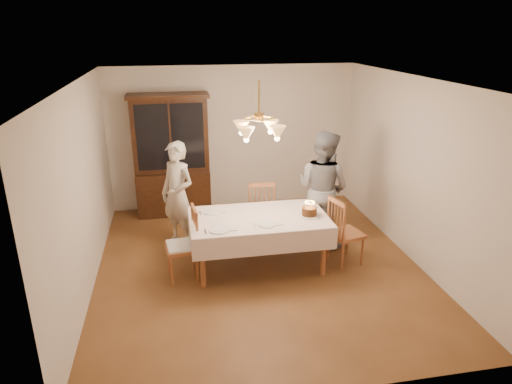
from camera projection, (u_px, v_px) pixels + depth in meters
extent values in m
plane|color=brown|center=(259.00, 265.00, 6.56)|extent=(5.00, 5.00, 0.00)
plane|color=white|center=(259.00, 80.00, 5.66)|extent=(5.00, 5.00, 0.00)
plane|color=beige|center=(233.00, 137.00, 8.42)|extent=(4.50, 0.00, 4.50)
plane|color=beige|center=(316.00, 273.00, 3.80)|extent=(4.50, 0.00, 4.50)
plane|color=beige|center=(83.00, 190.00, 5.72)|extent=(0.00, 5.00, 5.00)
plane|color=beige|center=(413.00, 170.00, 6.50)|extent=(0.00, 5.00, 5.00)
cube|color=brown|center=(259.00, 219.00, 6.31)|extent=(1.80, 1.00, 0.04)
cube|color=white|center=(259.00, 217.00, 6.30)|extent=(1.90, 1.10, 0.01)
cylinder|color=brown|center=(203.00, 262.00, 5.91)|extent=(0.07, 0.07, 0.71)
cylinder|color=brown|center=(324.00, 252.00, 6.19)|extent=(0.07, 0.07, 0.71)
cylinder|color=brown|center=(198.00, 235.00, 6.68)|extent=(0.07, 0.07, 0.71)
cylinder|color=brown|center=(306.00, 226.00, 6.96)|extent=(0.07, 0.07, 0.71)
cube|color=black|center=(174.00, 192.00, 8.28)|extent=(1.30, 0.50, 0.80)
cube|color=black|center=(170.00, 135.00, 7.97)|extent=(1.30, 0.40, 1.30)
cube|color=black|center=(170.00, 137.00, 7.78)|extent=(1.14, 0.01, 1.14)
cube|color=black|center=(168.00, 96.00, 7.69)|extent=(1.38, 0.54, 0.06)
cube|color=brown|center=(260.00, 212.00, 7.27)|extent=(0.47, 0.45, 0.05)
cube|color=brown|center=(262.00, 185.00, 6.91)|extent=(0.40, 0.07, 0.06)
cylinder|color=brown|center=(270.00, 221.00, 7.52)|extent=(0.04, 0.04, 0.43)
cylinder|color=brown|center=(248.00, 221.00, 7.49)|extent=(0.04, 0.04, 0.43)
cylinder|color=brown|center=(273.00, 229.00, 7.21)|extent=(0.04, 0.04, 0.43)
cylinder|color=brown|center=(250.00, 230.00, 7.17)|extent=(0.04, 0.04, 0.43)
cube|color=brown|center=(182.00, 248.00, 6.09)|extent=(0.46, 0.48, 0.05)
cube|color=brown|center=(194.00, 210.00, 5.97)|extent=(0.08, 0.40, 0.06)
cylinder|color=brown|center=(169.00, 259.00, 6.29)|extent=(0.04, 0.04, 0.43)
cylinder|color=brown|center=(172.00, 271.00, 5.97)|extent=(0.04, 0.04, 0.43)
cylinder|color=brown|center=(193.00, 255.00, 6.38)|extent=(0.04, 0.04, 0.43)
cylinder|color=brown|center=(198.00, 268.00, 6.06)|extent=(0.04, 0.04, 0.43)
cube|color=beige|center=(182.00, 245.00, 6.08)|extent=(0.42, 0.44, 0.03)
cube|color=brown|center=(346.00, 234.00, 6.49)|extent=(0.52, 0.53, 0.05)
cube|color=brown|center=(337.00, 202.00, 6.24)|extent=(0.13, 0.40, 0.06)
cylinder|color=brown|center=(362.00, 252.00, 6.49)|extent=(0.04, 0.04, 0.43)
cylinder|color=brown|center=(347.00, 241.00, 6.80)|extent=(0.04, 0.04, 0.43)
cylinder|color=brown|center=(342.00, 256.00, 6.35)|extent=(0.04, 0.04, 0.43)
cylinder|color=brown|center=(328.00, 246.00, 6.66)|extent=(0.04, 0.04, 0.43)
imported|color=beige|center=(178.00, 195.00, 6.92)|extent=(0.70, 0.71, 1.65)
imported|color=slate|center=(323.00, 188.00, 6.99)|extent=(1.08, 1.10, 1.79)
cylinder|color=white|center=(309.00, 215.00, 6.32)|extent=(0.30, 0.30, 0.01)
cylinder|color=#3B1F0D|center=(309.00, 211.00, 6.30)|extent=(0.21, 0.21, 0.11)
cylinder|color=#598CD8|center=(314.00, 205.00, 6.28)|extent=(0.01, 0.01, 0.07)
sphere|color=#FFB23F|center=(314.00, 202.00, 6.27)|extent=(0.01, 0.01, 0.01)
cylinder|color=pink|center=(313.00, 204.00, 6.31)|extent=(0.01, 0.01, 0.07)
sphere|color=#FFB23F|center=(313.00, 201.00, 6.29)|extent=(0.01, 0.01, 0.01)
cylinder|color=#EACC66|center=(311.00, 203.00, 6.32)|extent=(0.01, 0.01, 0.07)
sphere|color=#FFB23F|center=(311.00, 201.00, 6.31)|extent=(0.01, 0.01, 0.01)
cylinder|color=#598CD8|center=(309.00, 203.00, 6.33)|extent=(0.01, 0.01, 0.07)
sphere|color=#FFB23F|center=(309.00, 201.00, 6.32)|extent=(0.01, 0.01, 0.01)
cylinder|color=pink|center=(307.00, 203.00, 6.33)|extent=(0.01, 0.01, 0.07)
sphere|color=#FFB23F|center=(308.00, 201.00, 6.31)|extent=(0.01, 0.01, 0.01)
cylinder|color=#EACC66|center=(306.00, 204.00, 6.31)|extent=(0.01, 0.01, 0.07)
sphere|color=#FFB23F|center=(306.00, 201.00, 6.30)|extent=(0.01, 0.01, 0.01)
cylinder|color=#598CD8|center=(305.00, 205.00, 6.29)|extent=(0.01, 0.01, 0.07)
sphere|color=#FFB23F|center=(305.00, 202.00, 6.27)|extent=(0.01, 0.01, 0.01)
cylinder|color=pink|center=(305.00, 205.00, 6.26)|extent=(0.01, 0.01, 0.07)
sphere|color=#FFB23F|center=(305.00, 203.00, 6.25)|extent=(0.01, 0.01, 0.01)
cylinder|color=#EACC66|center=(306.00, 206.00, 6.24)|extent=(0.01, 0.01, 0.07)
sphere|color=#FFB23F|center=(306.00, 203.00, 6.22)|extent=(0.01, 0.01, 0.01)
cylinder|color=#598CD8|center=(308.00, 206.00, 6.22)|extent=(0.01, 0.01, 0.07)
sphere|color=#FFB23F|center=(308.00, 204.00, 6.21)|extent=(0.01, 0.01, 0.01)
cylinder|color=pink|center=(310.00, 207.00, 6.21)|extent=(0.01, 0.01, 0.07)
sphere|color=#FFB23F|center=(310.00, 204.00, 6.20)|extent=(0.01, 0.01, 0.01)
cylinder|color=#EACC66|center=(312.00, 206.00, 6.22)|extent=(0.01, 0.01, 0.07)
sphere|color=#FFB23F|center=(312.00, 204.00, 6.20)|extent=(0.01, 0.01, 0.01)
cylinder|color=#598CD8|center=(313.00, 206.00, 6.23)|extent=(0.01, 0.01, 0.07)
sphere|color=#FFB23F|center=(314.00, 203.00, 6.22)|extent=(0.01, 0.01, 0.01)
cylinder|color=pink|center=(314.00, 205.00, 6.26)|extent=(0.01, 0.01, 0.07)
sphere|color=#FFB23F|center=(314.00, 203.00, 6.24)|extent=(0.01, 0.01, 0.01)
cylinder|color=white|center=(219.00, 230.00, 5.87)|extent=(0.26, 0.26, 0.02)
cube|color=silver|center=(206.00, 231.00, 5.84)|extent=(0.01, 0.16, 0.01)
cube|color=beige|center=(233.00, 229.00, 5.90)|extent=(0.10, 0.10, 0.01)
cylinder|color=white|center=(267.00, 224.00, 6.03)|extent=(0.24, 0.24, 0.02)
cube|color=silver|center=(255.00, 226.00, 6.01)|extent=(0.02, 0.16, 0.01)
cube|color=beige|center=(279.00, 224.00, 6.06)|extent=(0.10, 0.10, 0.01)
cylinder|color=white|center=(212.00, 212.00, 6.43)|extent=(0.23, 0.23, 0.02)
cube|color=silver|center=(200.00, 213.00, 6.41)|extent=(0.01, 0.16, 0.01)
cube|color=beige|center=(223.00, 211.00, 6.46)|extent=(0.10, 0.10, 0.01)
cylinder|color=#BF8C3F|center=(259.00, 97.00, 5.73)|extent=(0.02, 0.02, 0.40)
cylinder|color=#BF8C3F|center=(259.00, 116.00, 5.82)|extent=(0.12, 0.12, 0.10)
cone|color=#D8994C|center=(271.00, 127.00, 6.10)|extent=(0.22, 0.22, 0.18)
sphere|color=#FFD899|center=(270.00, 132.00, 6.12)|extent=(0.07, 0.07, 0.07)
cone|color=#D8994C|center=(241.00, 128.00, 6.03)|extent=(0.22, 0.22, 0.18)
sphere|color=#FFD899|center=(241.00, 133.00, 6.05)|extent=(0.07, 0.07, 0.07)
cone|color=#D8994C|center=(246.00, 134.00, 5.66)|extent=(0.22, 0.22, 0.18)
sphere|color=#FFD899|center=(246.00, 140.00, 5.69)|extent=(0.07, 0.07, 0.07)
cone|color=#D8994C|center=(277.00, 133.00, 5.73)|extent=(0.22, 0.22, 0.18)
sphere|color=#FFD899|center=(277.00, 138.00, 5.76)|extent=(0.07, 0.07, 0.07)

